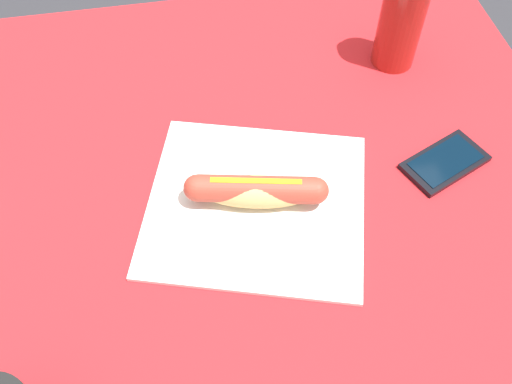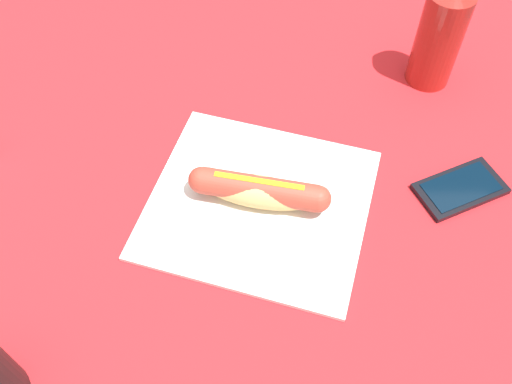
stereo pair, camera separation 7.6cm
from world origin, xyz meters
name	(u,v)px [view 1 (the left image)]	position (x,y,z in m)	size (l,w,h in m)	color
ground_plane	(250,360)	(0.00, 0.00, 0.00)	(6.00, 6.00, 0.00)	#2D2D33
dining_table	(248,235)	(0.00, 0.00, 0.60)	(1.02, 0.93, 0.73)	brown
paper_wrapper	(256,203)	(-0.01, 0.03, 0.73)	(0.30, 0.28, 0.01)	silver
hot_dog	(256,190)	(-0.01, 0.03, 0.76)	(0.20, 0.08, 0.05)	#DBB26B
cell_phone	(445,162)	(-0.30, 0.01, 0.73)	(0.14, 0.11, 0.01)	black
soda_bottle	(403,14)	(-0.29, -0.22, 0.82)	(0.07, 0.07, 0.21)	maroon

